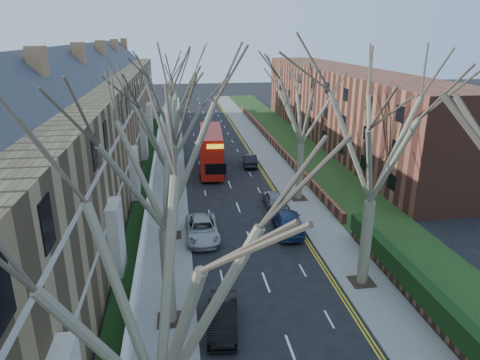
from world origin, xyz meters
name	(u,v)px	position (x,y,z in m)	size (l,w,h in m)	color
pavement_left	(170,155)	(-6.00, 39.00, 0.06)	(3.00, 102.00, 0.12)	slate
pavement_right	(265,151)	(6.00, 39.00, 0.06)	(3.00, 102.00, 0.12)	slate
terrace_left	(90,126)	(-13.65, 31.00, 5.53)	(9.70, 78.00, 13.60)	olive
flats_right	(341,106)	(17.46, 43.00, 4.98)	(13.97, 54.00, 10.00)	brown
wall_hedge_right	(456,329)	(7.70, 2.00, 1.12)	(0.70, 24.00, 1.80)	#503722
front_wall_left	(154,170)	(-7.65, 31.00, 0.62)	(0.30, 78.00, 1.00)	white
grass_verge_right	(299,149)	(10.50, 39.00, 0.15)	(6.00, 102.00, 0.06)	#1B3814
tree_left_near	(149,273)	(-5.70, -4.00, 8.93)	(9.80, 9.80, 13.73)	#716A51
tree_left_mid	(160,145)	(-5.70, 6.00, 9.56)	(10.50, 10.50, 14.71)	#716A51
tree_left_far	(165,113)	(-5.70, 16.00, 9.24)	(10.15, 10.15, 14.22)	#716A51
tree_left_dist	(167,88)	(-5.70, 28.00, 9.56)	(10.50, 10.50, 14.71)	#716A51
tree_right_mid	(378,128)	(5.70, 8.00, 9.56)	(10.50, 10.50, 14.71)	#716A51
tree_right_far	(303,98)	(5.70, 22.00, 9.24)	(10.15, 10.15, 14.22)	#716A51
double_decker_bus	(211,151)	(-1.38, 32.21, 2.13)	(3.11, 10.43, 4.34)	#A7140B
car_left_mid	(223,317)	(-3.05, 5.10, 0.69)	(1.46, 4.18, 1.38)	black
car_left_far	(202,229)	(-3.45, 15.51, 0.71)	(2.36, 5.11, 1.42)	#A7A7AC
car_right_near	(287,222)	(3.07, 15.81, 0.76)	(2.14, 5.27, 1.53)	navy
car_right_mid	(274,199)	(3.14, 20.87, 0.68)	(1.60, 3.98, 1.36)	gray
car_right_far	(250,160)	(3.06, 33.02, 0.68)	(1.44, 4.13, 1.36)	black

